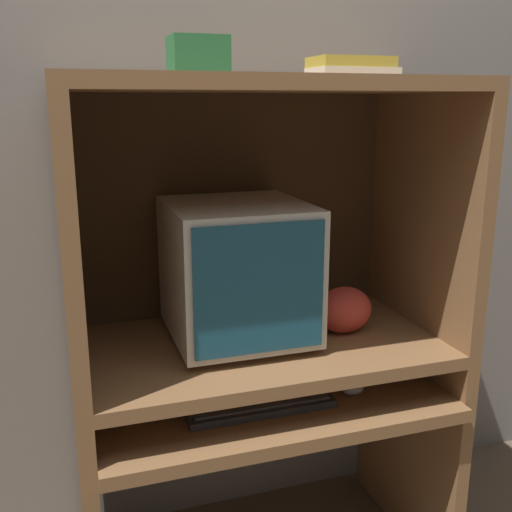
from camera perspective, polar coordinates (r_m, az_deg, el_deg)
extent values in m
cube|color=gray|center=(1.91, -2.77, 11.67)|extent=(6.00, 0.06, 2.60)
cube|color=brown|center=(1.85, -15.50, -22.28)|extent=(0.04, 0.57, 0.60)
cube|color=brown|center=(2.11, 14.15, -17.19)|extent=(0.04, 0.57, 0.60)
cube|color=brown|center=(1.66, 2.15, -14.65)|extent=(0.96, 0.36, 0.04)
cube|color=brown|center=(1.66, -16.37, -11.92)|extent=(0.04, 0.57, 0.14)
cube|color=brown|center=(1.94, 14.83, -7.82)|extent=(0.04, 0.57, 0.14)
cube|color=brown|center=(1.71, 0.59, -8.53)|extent=(0.96, 0.57, 0.04)
cube|color=brown|center=(1.52, -17.51, 2.58)|extent=(0.04, 0.57, 0.71)
cube|color=brown|center=(1.83, 15.69, 4.61)|extent=(0.04, 0.57, 0.71)
cube|color=brown|center=(1.58, 0.66, 16.00)|extent=(0.96, 0.57, 0.04)
cube|color=#48321E|center=(1.86, -2.10, 5.32)|extent=(0.96, 0.01, 0.71)
cylinder|color=beige|center=(1.72, -1.77, -7.45)|extent=(0.21, 0.21, 0.02)
cube|color=beige|center=(1.66, -1.82, -1.22)|extent=(0.37, 0.39, 0.37)
cube|color=navy|center=(1.47, 0.37, -3.21)|extent=(0.34, 0.01, 0.33)
cube|color=#2D2D30|center=(1.64, 0.19, -13.85)|extent=(0.40, 0.14, 0.02)
cube|color=#474749|center=(1.64, 0.19, -13.45)|extent=(0.37, 0.11, 0.01)
ellipsoid|color=#B7B7B7|center=(1.73, 9.20, -12.40)|extent=(0.06, 0.04, 0.03)
ellipsoid|color=#BC382D|center=(1.76, 8.38, -5.08)|extent=(0.17, 0.12, 0.14)
cube|color=beige|center=(1.67, 9.15, 16.82)|extent=(0.22, 0.13, 0.03)
cube|color=gold|center=(1.67, 9.00, 17.75)|extent=(0.20, 0.13, 0.03)
cube|color=#236638|center=(1.57, -5.55, 18.38)|extent=(0.14, 0.12, 0.10)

